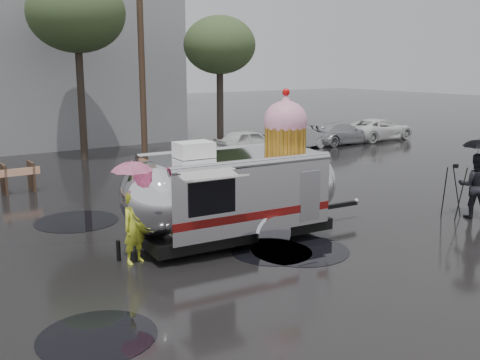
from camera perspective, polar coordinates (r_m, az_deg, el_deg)
ground at (r=13.44m, az=6.32°, el=-6.96°), size 120.00×120.00×0.00m
puddles at (r=13.13m, az=-5.45°, el=-7.37°), size 7.57×8.87×0.01m
utility_pole at (r=25.97m, az=-9.98°, el=12.38°), size 1.60×0.28×9.00m
tree_mid at (r=26.05m, az=-16.28°, el=15.88°), size 4.20×4.20×8.03m
tree_right at (r=26.78m, az=-2.08°, el=13.46°), size 3.36×3.36×6.42m
parked_cars at (r=29.75m, az=8.51°, el=4.81°), size 13.20×1.90×1.50m
airstream_trailer at (r=13.65m, az=-0.36°, el=-0.83°), size 6.98×2.81×3.76m
person_left at (r=12.45m, az=-10.68°, el=-4.78°), size 0.66×0.53×1.60m
umbrella_pink at (r=12.18m, az=-10.88°, el=0.29°), size 1.09×1.09×2.29m
person_right at (r=17.06m, az=22.77°, el=-0.55°), size 0.94×1.00×1.85m
umbrella_black at (r=16.89m, az=23.03°, el=2.71°), size 1.04×1.04×2.26m
tripod at (r=16.82m, az=20.95°, el=-0.55°), size 0.63×0.61×1.56m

